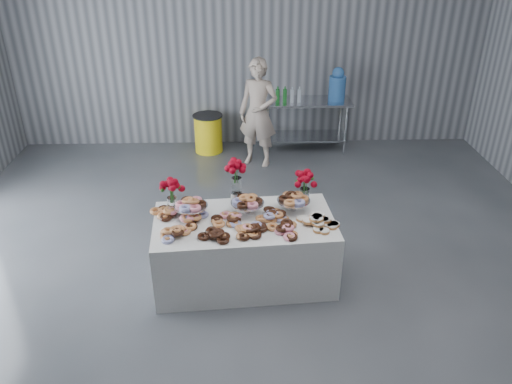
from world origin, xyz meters
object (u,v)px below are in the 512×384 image
water_jug (337,85)px  person (258,113)px  display_table (244,250)px  trash_barrel (208,133)px  prep_table (306,116)px

water_jug → person: size_ratio=0.32×
display_table → trash_barrel: size_ratio=2.89×
display_table → person: size_ratio=1.09×
prep_table → trash_barrel: (-1.68, 0.00, -0.29)m
water_jug → trash_barrel: water_jug is taller
water_jug → display_table: bearing=-113.9°
prep_table → water_jug: size_ratio=2.71×
person → prep_table: bearing=55.1°
display_table → prep_table: size_ratio=1.27×
display_table → person: (0.26, 3.07, 0.49)m
prep_table → person: (-0.84, -0.54, 0.25)m
display_table → water_jug: bearing=66.1°
trash_barrel → water_jug: bearing=-0.0°
display_table → prep_table: 3.78m
display_table → water_jug: size_ratio=3.43×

